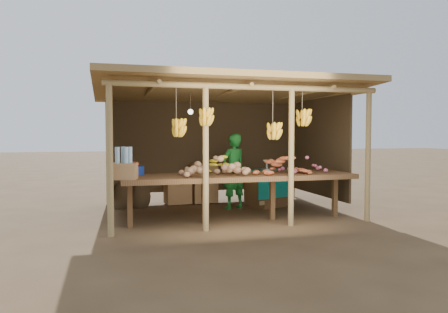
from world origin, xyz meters
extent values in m
plane|color=brown|center=(0.00, 0.00, 0.00)|extent=(60.00, 60.00, 0.00)
cylinder|color=#A48754|center=(-2.10, -1.50, 1.10)|extent=(0.09, 0.09, 2.20)
cylinder|color=#A48754|center=(2.10, -1.50, 1.10)|extent=(0.09, 0.09, 2.20)
cylinder|color=#A48754|center=(-2.10, 1.50, 1.10)|extent=(0.09, 0.09, 2.20)
cylinder|color=#A48754|center=(2.10, 1.50, 1.10)|extent=(0.09, 0.09, 2.20)
cylinder|color=#A48754|center=(-0.70, -1.50, 1.10)|extent=(0.09, 0.09, 2.20)
cylinder|color=#A48754|center=(0.70, -1.50, 1.10)|extent=(0.09, 0.09, 2.20)
cylinder|color=#A48754|center=(0.00, -1.50, 2.20)|extent=(4.40, 0.09, 0.09)
cylinder|color=#A48754|center=(0.00, 1.50, 2.20)|extent=(4.40, 0.09, 0.09)
cube|color=#A07E4A|center=(0.00, 0.00, 2.29)|extent=(4.70, 3.50, 0.28)
cube|color=#463620|center=(0.00, 1.48, 1.21)|extent=(4.20, 0.04, 1.98)
cube|color=#463620|center=(-2.08, 0.20, 1.21)|extent=(0.04, 2.40, 1.98)
cube|color=#463620|center=(2.08, 0.20, 1.21)|extent=(0.04, 2.40, 1.98)
cube|color=brown|center=(0.00, -0.95, 0.76)|extent=(3.90, 1.05, 0.08)
cube|color=brown|center=(-1.80, -0.95, 0.36)|extent=(0.08, 0.08, 0.72)
cube|color=brown|center=(-0.60, -0.95, 0.36)|extent=(0.08, 0.08, 0.72)
cube|color=brown|center=(0.60, -0.95, 0.36)|extent=(0.08, 0.08, 0.72)
cube|color=brown|center=(1.80, -0.95, 0.36)|extent=(0.08, 0.08, 0.72)
cylinder|color=navy|center=(-1.75, -0.56, 0.87)|extent=(0.42, 0.42, 0.15)
cube|color=#9B7045|center=(-1.90, -1.25, 0.92)|extent=(0.44, 0.38, 0.24)
imported|color=#187025|center=(0.27, 0.29, 0.74)|extent=(0.63, 0.53, 1.48)
cube|color=brown|center=(1.04, 0.42, 0.34)|extent=(0.91, 0.85, 0.67)
cube|color=#0B8079|center=(1.04, 0.42, 0.71)|extent=(1.01, 0.96, 0.07)
cube|color=#9B7045|center=(-0.14, 1.11, 0.23)|extent=(0.54, 0.45, 0.41)
cube|color=#9B7045|center=(-0.14, 1.11, 0.64)|extent=(0.54, 0.45, 0.41)
cube|color=#9B7045|center=(-0.70, 1.11, 0.23)|extent=(0.54, 0.45, 0.41)
ellipsoid|color=#463620|center=(-1.89, 0.93, 0.25)|extent=(0.43, 0.43, 0.58)
ellipsoid|color=#463620|center=(-1.50, 0.93, 0.25)|extent=(0.43, 0.43, 0.58)
camera|label=1|loc=(-2.18, -7.91, 1.48)|focal=35.00mm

